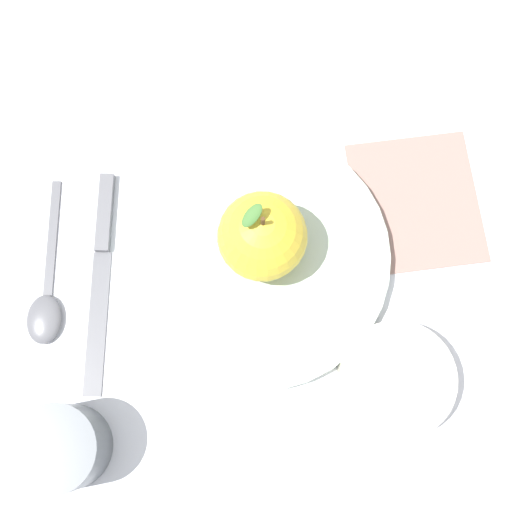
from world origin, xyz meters
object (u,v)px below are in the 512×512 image
Objects in this scene: knife at (102,261)px; linen_napkin at (416,202)px; dinner_plate at (256,258)px; apple at (262,236)px; side_bowl at (396,379)px; cup at (61,448)px; spoon at (46,301)px.

linen_napkin is (-0.27, -0.18, -0.00)m from knife.
dinner_plate reaches higher than linen_napkin.
dinner_plate is 0.17m from linen_napkin.
apple is 0.47× the size of knife.
linen_napkin is at bearing -138.14° from apple.
cup is at bearing 34.78° from side_bowl.
side_bowl reaches higher than linen_napkin.
side_bowl is 0.31m from cup.
dinner_plate is 0.25m from cup.
side_bowl is 0.31m from knife.
apple is 0.18m from side_bowl.
knife is (0.14, 0.07, -0.06)m from apple.
apple is 0.22m from spoon.
dinner_plate is 0.05m from apple.
side_bowl is at bearing -178.97° from knife.
knife is (0.05, -0.17, -0.03)m from cup.
cup reaches higher than spoon.
spoon is (0.03, 0.06, 0.00)m from knife.
spoon is at bearing 34.92° from dinner_plate.
dinner_plate is 0.18m from side_bowl.
cup is (0.25, 0.18, 0.02)m from side_bowl.
dinner_plate is 3.38× the size of cup.
linen_napkin is at bearing -145.52° from knife.
apple is at bearing -143.22° from spoon.
dinner_plate is 1.85× the size of linen_napkin.
cup is (0.09, 0.24, -0.02)m from apple.
apple is 0.26m from cup.
apple is 0.61× the size of spoon.
cup reaches higher than side_bowl.
cup is (0.09, 0.23, 0.03)m from dinner_plate.
side_bowl reaches higher than spoon.
apple is 0.17m from knife.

